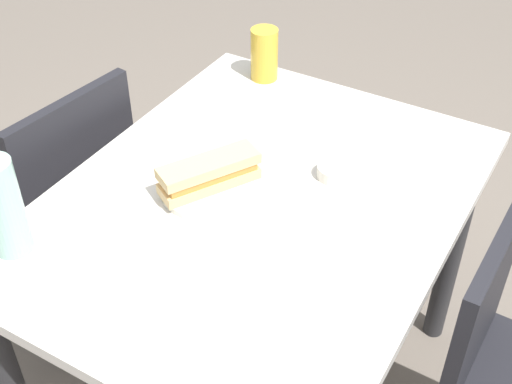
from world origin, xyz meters
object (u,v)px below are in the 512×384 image
(knife_near, at_px, (196,174))
(olive_bowl, at_px, (335,171))
(chair_near, at_px, (512,378))
(beer_glass, at_px, (264,54))
(water_bottle, at_px, (2,204))
(chair_far, at_px, (64,200))
(plate_near, at_px, (210,188))
(dining_table, at_px, (256,237))
(baguette_sandwich_near, at_px, (209,173))

(knife_near, distance_m, olive_bowl, 0.32)
(chair_near, distance_m, olive_bowl, 0.59)
(beer_glass, bearing_deg, chair_near, -117.40)
(water_bottle, distance_m, beer_glass, 0.86)
(chair_far, height_order, plate_near, chair_far)
(plate_near, bearing_deg, dining_table, -75.84)
(dining_table, height_order, plate_near, plate_near)
(plate_near, relative_size, beer_glass, 1.51)
(plate_near, height_order, baguette_sandwich_near, baguette_sandwich_near)
(chair_far, bearing_deg, dining_table, -89.10)
(dining_table, xyz_separation_m, knife_near, (-0.01, 0.15, 0.13))
(dining_table, distance_m, knife_near, 0.20)
(baguette_sandwich_near, height_order, water_bottle, water_bottle)
(chair_far, bearing_deg, chair_near, -88.39)
(dining_table, relative_size, chair_far, 1.30)
(chair_far, height_order, baguette_sandwich_near, chair_far)
(chair_far, distance_m, knife_near, 0.54)
(knife_near, height_order, water_bottle, water_bottle)
(dining_table, height_order, chair_near, chair_near)
(dining_table, bearing_deg, water_bottle, 137.70)
(water_bottle, bearing_deg, beer_glass, -6.46)
(plate_near, relative_size, baguette_sandwich_near, 0.95)
(plate_near, distance_m, baguette_sandwich_near, 0.04)
(water_bottle, height_order, beer_glass, water_bottle)
(knife_near, distance_m, beer_glass, 0.50)
(plate_near, distance_m, beer_glass, 0.53)
(knife_near, bearing_deg, baguette_sandwich_near, -106.68)
(dining_table, bearing_deg, olive_bowl, -35.41)
(beer_glass, bearing_deg, knife_near, -168.53)
(beer_glass, bearing_deg, olive_bowl, -130.60)
(baguette_sandwich_near, relative_size, water_bottle, 0.80)
(water_bottle, bearing_deg, olive_bowl, -40.39)
(knife_near, bearing_deg, beer_glass, 11.47)
(beer_glass, height_order, olive_bowl, beer_glass)
(olive_bowl, bearing_deg, chair_far, 103.16)
(dining_table, xyz_separation_m, water_bottle, (-0.38, 0.35, 0.23))
(dining_table, xyz_separation_m, beer_glass, (0.47, 0.25, 0.19))
(beer_glass, bearing_deg, baguette_sandwich_near, -163.73)
(baguette_sandwich_near, relative_size, beer_glass, 1.59)
(beer_glass, bearing_deg, dining_table, -152.17)
(olive_bowl, bearing_deg, dining_table, 144.59)
(chair_far, bearing_deg, baguette_sandwich_near, -91.85)
(baguette_sandwich_near, bearing_deg, chair_far, 88.15)
(beer_glass, bearing_deg, plate_near, -163.73)
(knife_near, xyz_separation_m, water_bottle, (-0.37, 0.20, 0.10))
(knife_near, relative_size, olive_bowl, 2.12)
(knife_near, bearing_deg, olive_bowl, -56.93)
(chair_near, xyz_separation_m, plate_near, (-0.05, 0.72, 0.26))
(water_bottle, relative_size, beer_glass, 1.98)
(chair_far, xyz_separation_m, olive_bowl, (0.17, -0.73, 0.27))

